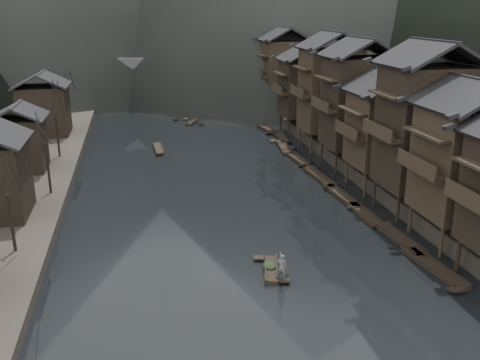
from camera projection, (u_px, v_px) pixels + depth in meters
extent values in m
plane|color=black|center=(248.00, 255.00, 41.31)|extent=(300.00, 300.00, 0.00)
cube|color=#2D2823|center=(411.00, 122.00, 84.84)|extent=(40.00, 200.00, 1.80)
cylinder|color=black|center=(458.00, 255.00, 38.32)|extent=(0.30, 0.30, 2.90)
cube|color=black|center=(476.00, 206.00, 34.45)|extent=(1.20, 5.70, 0.25)
cylinder|color=black|center=(441.00, 242.00, 40.37)|extent=(0.30, 0.30, 2.90)
cylinder|color=black|center=(410.00, 219.00, 44.85)|extent=(0.30, 0.30, 2.90)
cylinder|color=black|center=(474.00, 239.00, 40.88)|extent=(0.30, 0.30, 2.90)
cylinder|color=black|center=(440.00, 217.00, 45.36)|extent=(0.30, 0.30, 2.90)
cube|color=black|center=(469.00, 162.00, 41.49)|extent=(7.00, 6.00, 8.40)
cube|color=black|center=(421.00, 170.00, 40.87)|extent=(1.20, 5.70, 0.25)
cylinder|color=black|center=(398.00, 210.00, 46.90)|extent=(0.30, 0.30, 2.90)
cylinder|color=black|center=(374.00, 192.00, 51.38)|extent=(0.30, 0.30, 2.90)
cylinder|color=black|center=(427.00, 207.00, 47.41)|extent=(0.30, 0.30, 2.90)
cylinder|color=black|center=(401.00, 190.00, 51.89)|extent=(0.30, 0.30, 2.90)
cube|color=black|center=(424.00, 127.00, 47.64)|extent=(7.00, 6.00, 10.83)
cube|color=black|center=(382.00, 135.00, 47.07)|extent=(1.20, 5.70, 0.25)
cylinder|color=black|center=(365.00, 185.00, 53.43)|extent=(0.30, 0.30, 2.90)
cylinder|color=black|center=(347.00, 171.00, 57.91)|extent=(0.30, 0.30, 2.90)
cylinder|color=black|center=(390.00, 183.00, 53.94)|extent=(0.30, 0.30, 2.90)
cylinder|color=black|center=(370.00, 170.00, 58.42)|extent=(0.30, 0.30, 2.90)
cube|color=black|center=(387.00, 129.00, 54.70)|extent=(7.00, 6.00, 7.44)
cube|color=black|center=(350.00, 135.00, 54.07)|extent=(1.20, 5.70, 0.25)
cylinder|color=black|center=(336.00, 163.00, 60.89)|extent=(0.30, 0.30, 2.90)
cylinder|color=black|center=(322.00, 152.00, 65.37)|extent=(0.30, 0.30, 2.90)
cylinder|color=black|center=(359.00, 162.00, 61.40)|extent=(0.30, 0.30, 2.90)
cylinder|color=black|center=(343.00, 151.00, 65.88)|extent=(0.30, 0.30, 2.90)
cube|color=black|center=(357.00, 103.00, 61.72)|extent=(7.00, 6.00, 10.26)
cube|color=black|center=(324.00, 108.00, 61.14)|extent=(1.20, 5.70, 0.25)
cylinder|color=black|center=(311.00, 144.00, 69.29)|extent=(0.30, 0.30, 2.90)
cylinder|color=black|center=(300.00, 136.00, 73.77)|extent=(0.30, 0.30, 2.90)
cylinder|color=black|center=(331.00, 143.00, 69.80)|extent=(0.30, 0.30, 2.90)
cylinder|color=black|center=(319.00, 135.00, 74.28)|extent=(0.30, 0.30, 2.90)
cube|color=black|center=(330.00, 90.00, 70.08)|extent=(7.00, 6.00, 10.55)
cube|color=black|center=(300.00, 95.00, 69.50)|extent=(1.20, 5.70, 0.25)
cylinder|color=black|center=(289.00, 128.00, 78.62)|extent=(0.30, 0.30, 2.90)
cylinder|color=black|center=(281.00, 121.00, 83.10)|extent=(0.30, 0.30, 2.90)
cylinder|color=black|center=(307.00, 127.00, 79.13)|extent=(0.30, 0.30, 2.90)
cylinder|color=black|center=(298.00, 121.00, 83.61)|extent=(0.30, 0.30, 2.90)
cube|color=black|center=(306.00, 88.00, 79.77)|extent=(7.00, 6.00, 8.17)
cube|color=black|center=(280.00, 92.00, 79.16)|extent=(1.20, 5.70, 0.25)
cylinder|color=black|center=(269.00, 113.00, 89.82)|extent=(0.30, 0.30, 2.90)
cylinder|color=black|center=(263.00, 108.00, 94.30)|extent=(0.30, 0.30, 2.90)
cylinder|color=black|center=(285.00, 112.00, 90.33)|extent=(0.30, 0.30, 2.90)
cylinder|color=black|center=(278.00, 107.00, 94.81)|extent=(0.30, 0.30, 2.90)
cube|color=black|center=(284.00, 72.00, 90.64)|extent=(7.00, 6.00, 10.30)
cube|color=black|center=(261.00, 76.00, 90.06)|extent=(1.20, 5.70, 0.25)
cube|color=black|center=(21.00, 142.00, 58.64)|extent=(5.00, 5.00, 5.80)
cube|color=black|center=(44.00, 109.00, 75.28)|extent=(6.50, 6.50, 6.80)
cylinder|color=black|center=(16.00, 219.00, 39.14)|extent=(0.24, 0.24, 4.45)
cylinder|color=black|center=(42.00, 166.00, 51.29)|extent=(0.24, 0.24, 5.02)
cylinder|color=black|center=(60.00, 132.00, 64.10)|extent=(0.24, 0.24, 5.41)
cylinder|color=black|center=(74.00, 108.00, 80.50)|extent=(0.24, 0.24, 5.20)
cube|color=black|center=(434.00, 268.00, 38.90)|extent=(1.78, 6.86, 0.30)
cube|color=black|center=(434.00, 266.00, 38.85)|extent=(1.82, 6.73, 0.10)
cube|color=black|center=(416.00, 247.00, 41.95)|extent=(1.01, 0.92, 0.35)
cube|color=black|center=(455.00, 288.00, 35.78)|extent=(1.01, 0.92, 0.35)
cube|color=black|center=(401.00, 240.00, 43.47)|extent=(1.56, 6.66, 0.30)
cube|color=black|center=(401.00, 238.00, 43.42)|extent=(1.60, 6.53, 0.10)
cube|color=black|center=(386.00, 224.00, 46.42)|extent=(0.99, 0.87, 0.34)
cube|color=black|center=(418.00, 256.00, 40.44)|extent=(0.99, 0.87, 0.34)
cube|color=black|center=(363.00, 214.00, 49.03)|extent=(1.20, 5.89, 0.30)
cube|color=black|center=(363.00, 212.00, 48.97)|extent=(1.26, 5.77, 0.10)
cube|color=black|center=(352.00, 202.00, 51.62)|extent=(0.95, 0.74, 0.32)
cube|color=black|center=(376.00, 224.00, 46.35)|extent=(0.95, 0.74, 0.32)
cube|color=black|center=(341.00, 196.00, 53.76)|extent=(1.51, 7.29, 0.30)
cube|color=black|center=(341.00, 194.00, 53.70)|extent=(1.56, 7.15, 0.10)
cube|color=black|center=(331.00, 184.00, 56.98)|extent=(0.98, 0.94, 0.36)
cube|color=black|center=(353.00, 207.00, 50.44)|extent=(0.98, 0.94, 0.36)
cube|color=black|center=(320.00, 178.00, 59.47)|extent=(1.63, 7.53, 0.30)
cube|color=black|center=(320.00, 176.00, 59.41)|extent=(1.68, 7.39, 0.10)
cube|color=black|center=(312.00, 167.00, 62.81)|extent=(1.00, 0.98, 0.36)
cube|color=black|center=(329.00, 187.00, 56.04)|extent=(1.00, 0.98, 0.36)
cube|color=black|center=(297.00, 159.00, 66.66)|extent=(1.46, 6.03, 0.30)
cube|color=black|center=(297.00, 158.00, 66.60)|extent=(1.50, 5.91, 0.10)
cube|color=black|center=(292.00, 152.00, 69.32)|extent=(0.98, 0.79, 0.33)
cube|color=black|center=(303.00, 165.00, 63.91)|extent=(0.98, 0.79, 0.33)
cube|color=black|center=(283.00, 147.00, 72.29)|extent=(1.96, 7.69, 0.30)
cube|color=black|center=(283.00, 146.00, 72.23)|extent=(2.00, 7.54, 0.10)
cube|color=black|center=(273.00, 140.00, 75.55)|extent=(1.04, 1.03, 0.37)
cube|color=black|center=(294.00, 153.00, 68.93)|extent=(1.04, 1.03, 0.37)
cube|color=black|center=(280.00, 137.00, 78.28)|extent=(1.56, 7.33, 0.30)
cube|color=black|center=(280.00, 135.00, 78.23)|extent=(1.61, 7.19, 0.10)
cube|color=black|center=(273.00, 131.00, 81.45)|extent=(0.99, 0.95, 0.36)
cube|color=black|center=(288.00, 141.00, 75.03)|extent=(0.99, 0.95, 0.36)
cube|color=black|center=(266.00, 129.00, 83.11)|extent=(1.95, 6.52, 0.30)
cube|color=black|center=(266.00, 128.00, 83.05)|extent=(1.99, 6.40, 0.10)
cube|color=black|center=(264.00, 124.00, 86.00)|extent=(1.03, 0.91, 0.34)
cube|color=black|center=(269.00, 133.00, 80.14)|extent=(1.03, 0.91, 0.34)
cube|color=black|center=(260.00, 121.00, 89.21)|extent=(1.30, 6.27, 0.30)
cube|color=black|center=(260.00, 120.00, 89.15)|extent=(1.35, 6.15, 0.10)
cube|color=black|center=(257.00, 116.00, 91.97)|extent=(0.96, 0.80, 0.33)
cube|color=black|center=(264.00, 124.00, 86.36)|extent=(0.96, 0.80, 0.33)
cube|color=black|center=(249.00, 116.00, 92.81)|extent=(1.22, 6.42, 0.30)
cube|color=black|center=(249.00, 115.00, 92.76)|extent=(1.27, 6.29, 0.10)
cube|color=black|center=(245.00, 112.00, 95.62)|extent=(0.95, 0.81, 0.34)
cube|color=black|center=(253.00, 119.00, 89.91)|extent=(0.95, 0.81, 0.34)
cube|color=black|center=(246.00, 110.00, 98.55)|extent=(1.71, 5.95, 0.30)
cube|color=black|center=(246.00, 109.00, 98.49)|extent=(1.75, 5.84, 0.10)
cube|color=black|center=(245.00, 107.00, 101.17)|extent=(1.01, 0.82, 0.32)
cube|color=black|center=(248.00, 112.00, 95.84)|extent=(1.01, 0.82, 0.32)
cube|color=black|center=(158.00, 149.00, 71.43)|extent=(1.18, 5.61, 0.30)
cube|color=black|center=(158.00, 148.00, 71.38)|extent=(1.23, 5.50, 0.10)
cube|color=black|center=(158.00, 143.00, 73.90)|extent=(0.87, 0.72, 0.32)
cube|color=black|center=(159.00, 153.00, 68.87)|extent=(0.87, 0.72, 0.32)
cube|color=black|center=(193.00, 122.00, 88.52)|extent=(3.04, 5.09, 0.30)
cube|color=black|center=(193.00, 121.00, 88.47)|extent=(3.04, 5.02, 0.10)
cube|color=black|center=(186.00, 118.00, 90.39)|extent=(1.04, 0.94, 0.30)
cube|color=black|center=(201.00, 123.00, 86.57)|extent=(1.04, 0.94, 0.30)
cube|color=black|center=(184.00, 117.00, 92.48)|extent=(4.26, 5.24, 0.30)
cube|color=black|center=(184.00, 116.00, 92.43)|extent=(4.23, 5.17, 0.10)
cube|color=black|center=(193.00, 113.00, 94.83)|extent=(1.11, 1.08, 0.32)
cube|color=black|center=(176.00, 119.00, 90.06)|extent=(1.11, 1.08, 0.32)
cube|color=black|center=(198.00, 103.00, 105.84)|extent=(3.42, 5.22, 0.30)
cube|color=black|center=(197.00, 102.00, 105.78)|extent=(3.42, 5.14, 0.10)
cube|color=black|center=(190.00, 101.00, 107.69)|extent=(1.07, 0.99, 0.31)
cube|color=black|center=(205.00, 104.00, 103.90)|extent=(1.07, 0.99, 0.31)
cube|color=#4C4C4F|center=(173.00, 65.00, 106.26)|extent=(40.00, 6.00, 1.60)
cube|color=#4C4C4F|center=(174.00, 60.00, 103.34)|extent=(40.00, 0.50, 1.00)
cube|color=#4C4C4F|center=(172.00, 57.00, 108.38)|extent=(40.00, 0.50, 1.00)
cube|color=#4C4C4F|center=(102.00, 87.00, 104.90)|extent=(3.20, 6.00, 6.40)
cube|color=#4C4C4F|center=(151.00, 86.00, 106.66)|extent=(3.20, 6.00, 6.40)
cube|color=#4C4C4F|center=(196.00, 85.00, 108.33)|extent=(3.20, 6.00, 6.40)
cube|color=#4C4C4F|center=(242.00, 84.00, 110.09)|extent=(3.20, 6.00, 6.40)
cube|color=black|center=(271.00, 270.00, 38.62)|extent=(1.84, 4.15, 0.30)
cube|color=black|center=(271.00, 268.00, 38.56)|extent=(1.86, 4.08, 0.10)
cube|color=black|center=(259.00, 257.00, 40.25)|extent=(0.85, 0.68, 0.28)
cube|color=black|center=(284.00, 280.00, 36.90)|extent=(0.85, 0.68, 0.28)
ellipsoid|color=black|center=(270.00, 262.00, 38.62)|extent=(0.97, 1.27, 0.58)
imported|color=slate|center=(282.00, 264.00, 36.92)|extent=(0.81, 0.75, 1.85)
cylinder|color=#8C7A51|center=(286.00, 231.00, 36.20)|extent=(1.45, 2.46, 3.08)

